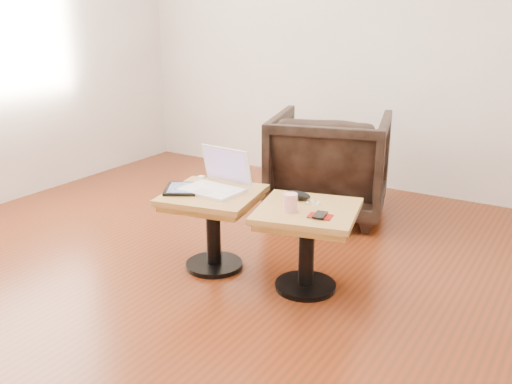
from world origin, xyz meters
The scene contains 11 objects.
room_shell centered at (0.00, 0.00, 1.35)m, with size 4.52×4.52×2.71m.
side_table_left centered at (-0.21, 0.26, 0.34)m, with size 0.59×0.59×0.45m.
side_table_right centered at (0.36, 0.31, 0.34)m, with size 0.60×0.60×0.45m.
laptop centered at (-0.22, 0.31, 0.50)m, with size 0.34×0.30×0.23m.
tablet centered at (-0.38, 0.20, 0.46)m, with size 0.27×0.29×0.02m.
charging_adapter centered at (-0.41, 0.43, 0.47)m, with size 0.04×0.04×0.02m, color white.
glasses_case centered at (0.25, 0.40, 0.48)m, with size 0.15×0.06×0.05m, color black.
striped_cup centered at (0.30, 0.22, 0.50)m, with size 0.07×0.07×0.09m, color #F36774.
earbuds_tangle centered at (0.35, 0.38, 0.46)m, with size 0.08×0.05×0.02m.
phone_on_sleeve centered at (0.47, 0.22, 0.46)m, with size 0.13×0.11×0.01m.
armchair centered at (-0.04, 1.44, 0.37)m, with size 0.79×0.81×0.74m, color black.
Camera 1 is at (1.57, -2.17, 1.43)m, focal length 40.00 mm.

